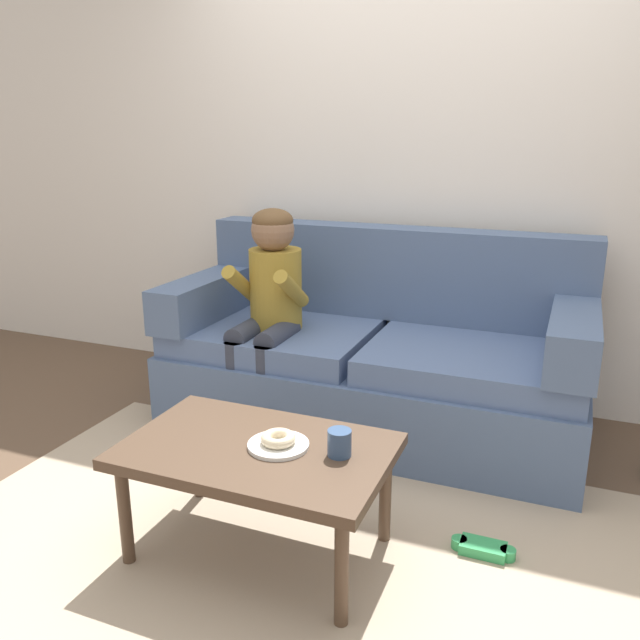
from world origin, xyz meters
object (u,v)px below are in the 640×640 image
object	(u,v)px
couch	(375,359)
toy_controller	(483,550)
coffee_table	(257,458)
donut	(278,438)
person_child	(269,298)
mug	(339,443)

from	to	relation	value
couch	toy_controller	distance (m)	1.18
coffee_table	donut	bearing A→B (deg)	15.10
couch	donut	world-z (taller)	couch
couch	person_child	size ratio (longest dim) A/B	1.84
mug	coffee_table	bearing A→B (deg)	-171.33
couch	donut	distance (m)	1.16
person_child	donut	world-z (taller)	person_child
couch	mug	size ratio (longest dim) A/B	22.53
donut	coffee_table	bearing A→B (deg)	-164.90
person_child	couch	bearing A→B (deg)	23.49
donut	toy_controller	bearing A→B (deg)	21.08
person_child	donut	bearing A→B (deg)	-62.10
couch	toy_controller	size ratio (longest dim) A/B	8.97
coffee_table	donut	distance (m)	0.11
coffee_table	toy_controller	distance (m)	0.87
couch	toy_controller	xyz separation A→B (m)	(0.69, -0.90, -0.33)
person_child	toy_controller	bearing A→B (deg)	-30.40
toy_controller	donut	bearing A→B (deg)	169.44
couch	mug	distance (m)	1.16
person_child	mug	distance (m)	1.19
coffee_table	toy_controller	size ratio (longest dim) A/B	4.02
couch	coffee_table	bearing A→B (deg)	-92.65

